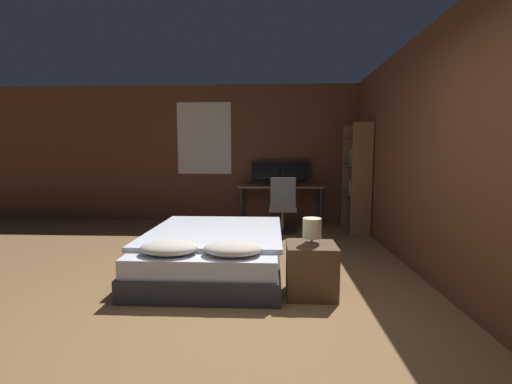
% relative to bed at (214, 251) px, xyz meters
% --- Properties ---
extents(ground_plane, '(20.00, 20.00, 0.00)m').
position_rel_bed_xyz_m(ground_plane, '(0.43, -1.39, -0.23)').
color(ground_plane, brown).
extents(wall_back, '(12.00, 0.08, 2.70)m').
position_rel_bed_xyz_m(wall_back, '(0.41, 3.01, 1.12)').
color(wall_back, brown).
rests_on(wall_back, ground_plane).
extents(wall_side_right, '(0.06, 12.00, 2.70)m').
position_rel_bed_xyz_m(wall_side_right, '(2.34, 0.11, 1.12)').
color(wall_side_right, brown).
rests_on(wall_side_right, ground_plane).
extents(bed, '(1.55, 2.00, 0.53)m').
position_rel_bed_xyz_m(bed, '(0.00, 0.00, 0.00)').
color(bed, '#2D2D33').
rests_on(bed, ground_plane).
extents(nightstand, '(0.47, 0.42, 0.50)m').
position_rel_bed_xyz_m(nightstand, '(1.05, -0.66, 0.02)').
color(nightstand, brown).
rests_on(nightstand, ground_plane).
extents(bedside_lamp, '(0.18, 0.18, 0.25)m').
position_rel_bed_xyz_m(bedside_lamp, '(1.05, -0.66, 0.42)').
color(bedside_lamp, gray).
rests_on(bedside_lamp, nightstand).
extents(desk, '(1.59, 0.56, 0.75)m').
position_rel_bed_xyz_m(desk, '(0.82, 2.66, 0.43)').
color(desk, '#846042').
rests_on(desk, ground_plane).
extents(monitor_left, '(0.55, 0.16, 0.45)m').
position_rel_bed_xyz_m(monitor_left, '(0.53, 2.83, 0.78)').
color(monitor_left, black).
rests_on(monitor_left, desk).
extents(monitor_right, '(0.55, 0.16, 0.45)m').
position_rel_bed_xyz_m(monitor_right, '(1.12, 2.83, 0.78)').
color(monitor_right, black).
rests_on(monitor_right, desk).
extents(keyboard, '(0.36, 0.13, 0.02)m').
position_rel_bed_xyz_m(keyboard, '(0.82, 2.48, 0.53)').
color(keyboard, black).
rests_on(keyboard, desk).
extents(computer_mouse, '(0.07, 0.05, 0.04)m').
position_rel_bed_xyz_m(computer_mouse, '(1.09, 2.48, 0.54)').
color(computer_mouse, black).
rests_on(computer_mouse, desk).
extents(office_chair, '(0.52, 0.52, 0.96)m').
position_rel_bed_xyz_m(office_chair, '(0.85, 1.97, 0.15)').
color(office_chair, black).
rests_on(office_chair, ground_plane).
extents(bookshelf, '(0.34, 0.78, 1.86)m').
position_rel_bed_xyz_m(bookshelf, '(2.12, 2.07, 0.78)').
color(bookshelf, brown).
rests_on(bookshelf, ground_plane).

